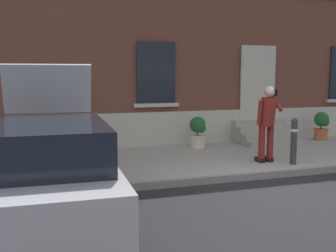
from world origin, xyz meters
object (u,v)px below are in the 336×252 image
Objects in this scene: bollard_near_person at (294,139)px; planter_cream at (198,131)px; hatchback_car_silver at (50,170)px; person_on_phone at (267,119)px; planter_terracotta at (322,125)px; planter_olive at (96,136)px.

bollard_near_person reaches higher than planter_cream.
hatchback_car_silver reaches higher than planter_cream.
hatchback_car_silver is at bearing -167.32° from person_on_phone.
planter_cream is 4.12m from planter_terracotta.
person_on_phone is 4.23m from planter_olive.
planter_cream is at bearing -179.03° from planter_terracotta.
planter_terracotta is (2.83, 2.59, -0.11)m from bollard_near_person.
hatchback_car_silver is 4.38m from planter_olive.
hatchback_car_silver is 4.79× the size of planter_cream.
planter_olive is 2.76m from planter_cream.
bollard_near_person is (5.27, 1.66, -0.09)m from hatchback_car_silver.
bollard_near_person is 1.22× the size of planter_terracotta.
planter_olive is at bearing 179.44° from planter_cream.
planter_terracotta is (6.88, 0.04, 0.00)m from planter_olive.
hatchback_car_silver is at bearing -106.24° from planter_olive.
planter_terracotta is (3.32, 2.25, -0.55)m from person_on_phone.
planter_cream is (-0.80, 2.18, -0.55)m from person_on_phone.
hatchback_car_silver reaches higher than planter_terracotta.
person_on_phone is at bearing -69.79° from planter_cream.
hatchback_car_silver is at bearing -133.66° from planter_cream.
planter_olive and planter_cream have the same top height.
planter_cream is at bearing 117.03° from bollard_near_person.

